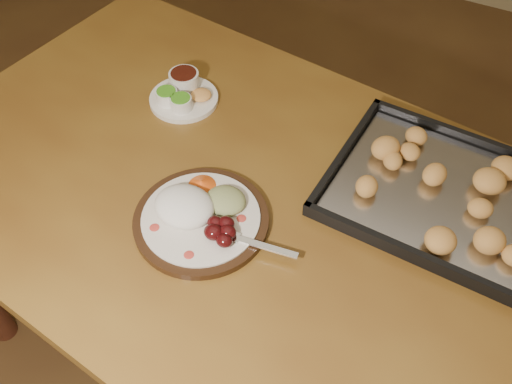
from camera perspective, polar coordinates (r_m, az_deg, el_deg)
The scene contains 5 objects.
ground at distance 1.98m, azimuth -3.06°, elevation -6.40°, with size 4.00×4.00×0.00m, color brown.
dining_table at distance 1.23m, azimuth -0.33°, elevation -3.41°, with size 1.61×1.10×0.75m.
dinner_plate at distance 1.11m, azimuth -5.66°, elevation -2.21°, with size 0.34×0.26×0.06m.
condiment_saucer at distance 1.37m, azimuth -7.34°, elevation 9.77°, with size 0.16×0.16×0.05m.
baking_tray at distance 1.20m, azimuth 19.24°, elevation -0.45°, with size 0.51×0.39×0.05m.
Camera 1 is at (0.60, -0.93, 1.64)m, focal length 40.00 mm.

